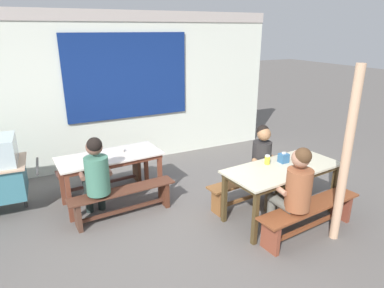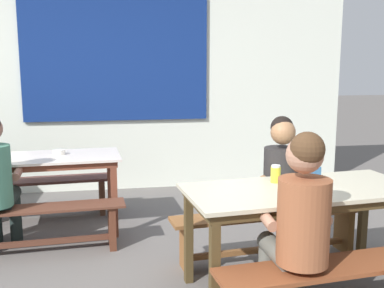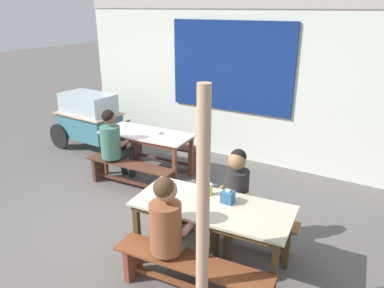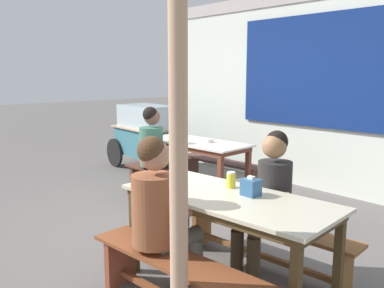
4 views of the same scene
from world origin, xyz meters
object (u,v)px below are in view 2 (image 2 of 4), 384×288
Objects in this scene: dining_table_far at (39,165)px; person_right_near_table at (284,183)px; person_near_front at (299,218)px; bench_far_back at (45,191)px; soup_bowl at (59,152)px; bench_far_front at (37,224)px; bench_near_back at (269,227)px; bench_near_front at (340,283)px; tissue_box at (310,174)px; dining_table_near at (302,198)px; condiment_jar at (276,174)px.

person_right_near_table is (2.09, -1.07, 0.00)m from dining_table_far.
bench_far_back is at bearing 126.40° from person_near_front.
bench_far_front is at bearing -104.07° from soup_bowl.
bench_near_back and bench_near_front have the same top height.
bench_near_front is 1.33× the size of person_right_near_table.
soup_bowl is at bearing 143.70° from tissue_box.
dining_table_far is at bearing 143.48° from dining_table_near.
dining_table_far and dining_table_near have the same top height.
person_right_near_table reaches higher than bench_far_back.
dining_table_far is 1.08× the size of bench_far_back.
person_right_near_table is at bearing 57.23° from condiment_jar.
bench_far_front is 2.36m from person_near_front.
dining_table_far reaches higher than bench_far_front.
bench_near_front is (0.05, -0.52, -0.41)m from dining_table_near.
soup_bowl reaches higher than dining_table_far.
person_near_front is at bearing -119.25° from tissue_box.
person_right_near_table is 9.27× the size of condiment_jar.
tissue_box reaches higher than condiment_jar.
bench_near_back is 0.65m from condiment_jar.
bench_far_back is at bearing 136.33° from condiment_jar.
bench_near_back is (1.96, -0.48, 0.02)m from bench_far_front.
bench_far_back is at bearing 115.75° from soup_bowl.
soup_bowl is (0.22, -0.45, 0.51)m from bench_far_back.
person_near_front is 0.71m from tissue_box.
condiment_jar reaches higher than bench_far_back.
tissue_box reaches higher than bench_near_front.
bench_far_front is 1.22× the size of person_near_front.
soup_bowl is (-1.98, 1.46, -0.04)m from tissue_box.
soup_bowl is (-1.82, 1.07, 0.51)m from bench_near_back.
person_near_front reaches higher than person_right_near_table.
bench_near_back is at bearing 79.95° from person_near_front.
soup_bowl is at bearing 75.93° from bench_far_front.
person_near_front is at bearing -47.64° from dining_table_far.
dining_table_far reaches higher than bench_near_back.
soup_bowl is at bearing 128.40° from person_near_front.
bench_far_back is (-0.03, 0.52, -0.40)m from dining_table_far.
bench_near_back is at bearing 113.08° from tissue_box.
person_right_near_table is at bearing 85.08° from dining_table_near.
bench_near_back is 1.39× the size of person_right_near_table.
bench_near_back is at bearing -30.45° from soup_bowl.
bench_far_back is 2.96m from tissue_box.
dining_table_far is 10.32× the size of tissue_box.
bench_far_back is 1.19× the size of person_right_near_table.
bench_near_front is at bearing -89.33° from person_right_near_table.
tissue_box is 1.15× the size of condiment_jar.
person_right_near_table is (2.12, -1.59, 0.40)m from bench_far_back.
dining_table_near is at bearing -44.36° from bench_far_back.
dining_table_near is 1.19× the size of bench_far_back.
tissue_box is at bearing -32.64° from dining_table_far.
bench_near_front is at bearing -50.15° from bench_far_back.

